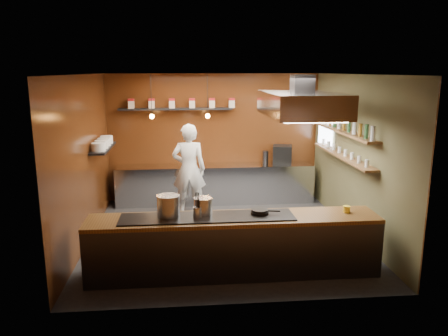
{
  "coord_description": "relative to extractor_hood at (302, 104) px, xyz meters",
  "views": [
    {
      "loc": [
        -0.73,
        -7.79,
        3.07
      ],
      "look_at": [
        0.04,
        0.4,
        1.23
      ],
      "focal_mm": 35.0,
      "sensor_mm": 36.0,
      "label": 1
    }
  ],
  "objects": [
    {
      "name": "pass_counter",
      "position": [
        -1.3,
        -1.2,
        -2.04
      ],
      "size": [
        4.4,
        0.72,
        0.94
      ],
      "color": "#38383D",
      "rests_on": "floor"
    },
    {
      "name": "left_wall",
      "position": [
        -3.8,
        0.4,
        -1.01
      ],
      "size": [
        0.0,
        5.0,
        5.0
      ],
      "primitive_type": "plane",
      "rotation": [
        1.57,
        0.0,
        1.57
      ],
      "color": "#361609",
      "rests_on": "ground"
    },
    {
      "name": "frying_pan",
      "position": [
        -0.9,
        -1.15,
        -1.53
      ],
      "size": [
        0.44,
        0.28,
        0.07
      ],
      "color": "black",
      "rests_on": "pass_counter"
    },
    {
      "name": "stockpot_small",
      "position": [
        -1.76,
        -1.11,
        -1.43
      ],
      "size": [
        0.31,
        0.31,
        0.26
      ],
      "primitive_type": "cylinder",
      "rotation": [
        0.0,
        0.0,
        -0.09
      ],
      "color": "silver",
      "rests_on": "pass_counter"
    },
    {
      "name": "storage_tins",
      "position": [
        -2.05,
        2.76,
        -0.17
      ],
      "size": [
        2.43,
        0.13,
        0.22
      ],
      "color": "beige",
      "rests_on": "tin_shelf"
    },
    {
      "name": "espresso_machine",
      "position": [
        0.3,
        2.6,
        -1.39
      ],
      "size": [
        0.52,
        0.5,
        0.43
      ],
      "primitive_type": "cube",
      "rotation": [
        0.0,
        0.0,
        -0.23
      ],
      "color": "black",
      "rests_on": "prep_counter"
    },
    {
      "name": "chef",
      "position": [
        -1.93,
        1.8,
        -1.52
      ],
      "size": [
        0.74,
        0.51,
        1.97
      ],
      "primitive_type": "imported",
      "rotation": [
        0.0,
        0.0,
        3.09
      ],
      "color": "silver",
      "rests_on": "floor"
    },
    {
      "name": "prep_counter",
      "position": [
        -1.3,
        2.57,
        -2.06
      ],
      "size": [
        4.6,
        0.65,
        0.9
      ],
      "primitive_type": "cube",
      "color": "silver",
      "rests_on": "floor"
    },
    {
      "name": "plate_shelf",
      "position": [
        -3.64,
        1.4,
        -0.96
      ],
      "size": [
        0.3,
        1.4,
        0.04
      ],
      "primitive_type": "cube",
      "color": "black",
      "rests_on": "left_wall"
    },
    {
      "name": "extractor_hood",
      "position": [
        0.0,
        0.0,
        0.0
      ],
      "size": [
        1.2,
        2.0,
        0.72
      ],
      "color": "#38383D",
      "rests_on": "ceiling"
    },
    {
      "name": "right_wall",
      "position": [
        1.2,
        0.4,
        -1.01
      ],
      "size": [
        0.0,
        5.0,
        5.0
      ],
      "primitive_type": "plane",
      "rotation": [
        1.57,
        0.0,
        -1.57
      ],
      "color": "#484628",
      "rests_on": "ground"
    },
    {
      "name": "window_pane",
      "position": [
        1.15,
        2.1,
        -0.61
      ],
      "size": [
        0.0,
        1.0,
        1.0
      ],
      "primitive_type": "plane",
      "rotation": [
        1.57,
        0.0,
        -1.57
      ],
      "color": "white",
      "rests_on": "right_wall"
    },
    {
      "name": "pendant_right",
      "position": [
        -1.5,
        2.1,
        -0.35
      ],
      "size": [
        0.1,
        0.1,
        0.95
      ],
      "color": "black",
      "rests_on": "ceiling"
    },
    {
      "name": "utensil_crock",
      "position": [
        -1.85,
        -1.24,
        -1.48
      ],
      "size": [
        0.15,
        0.15,
        0.16
      ],
      "primitive_type": "cylinder",
      "rotation": [
        0.0,
        0.0,
        0.23
      ],
      "color": "silver",
      "rests_on": "pass_counter"
    },
    {
      "name": "floor",
      "position": [
        -1.3,
        0.4,
        -2.51
      ],
      "size": [
        5.0,
        5.0,
        0.0
      ],
      "primitive_type": "plane",
      "color": "black",
      "rests_on": "ground"
    },
    {
      "name": "pendant_left",
      "position": [
        -2.7,
        2.1,
        -0.35
      ],
      "size": [
        0.1,
        0.1,
        0.95
      ],
      "color": "black",
      "rests_on": "ceiling"
    },
    {
      "name": "butter_jar",
      "position": [
        0.46,
        -1.15,
        -1.53
      ],
      "size": [
        0.15,
        0.15,
        0.1
      ],
      "primitive_type": "cylinder",
      "rotation": [
        0.0,
        0.0,
        0.38
      ],
      "color": "yellow",
      "rests_on": "pass_counter"
    },
    {
      "name": "tin_shelf",
      "position": [
        -2.2,
        2.76,
        -0.31
      ],
      "size": [
        2.6,
        0.26,
        0.04
      ],
      "primitive_type": "cube",
      "color": "black",
      "rests_on": "back_wall"
    },
    {
      "name": "stockpot_large",
      "position": [
        -2.27,
        -1.15,
        -1.4
      ],
      "size": [
        0.39,
        0.39,
        0.33
      ],
      "primitive_type": "cylinder",
      "rotation": [
        0.0,
        0.0,
        0.16
      ],
      "color": "#B7BABE",
      "rests_on": "pass_counter"
    },
    {
      "name": "back_wall",
      "position": [
        -1.3,
        2.9,
        -1.01
      ],
      "size": [
        5.0,
        0.0,
        5.0
      ],
      "primitive_type": "plane",
      "rotation": [
        1.57,
        0.0,
        0.0
      ],
      "color": "#361609",
      "rests_on": "ground"
    },
    {
      "name": "bottles",
      "position": [
        1.04,
        0.7,
        -0.45
      ],
      "size": [
        0.06,
        2.66,
        0.24
      ],
      "color": "silver",
      "rests_on": "bottle_shelf_upper"
    },
    {
      "name": "bottle_shelf_upper",
      "position": [
        1.04,
        0.7,
        -0.59
      ],
      "size": [
        0.26,
        2.8,
        0.04
      ],
      "primitive_type": "cube",
      "color": "brown",
      "rests_on": "right_wall"
    },
    {
      "name": "plate_stacks",
      "position": [
        -3.64,
        1.4,
        -0.86
      ],
      "size": [
        0.26,
        1.16,
        0.16
      ],
      "color": "silver",
      "rests_on": "plate_shelf"
    },
    {
      "name": "ceiling",
      "position": [
        -1.3,
        0.4,
        0.49
      ],
      "size": [
        5.0,
        5.0,
        0.0
      ],
      "primitive_type": "plane",
      "rotation": [
        3.14,
        0.0,
        0.0
      ],
      "color": "silver",
      "rests_on": "back_wall"
    },
    {
      "name": "wine_glasses",
      "position": [
        1.04,
        0.7,
        -0.97
      ],
      "size": [
        0.07,
        2.37,
        0.13
      ],
      "color": "silver",
      "rests_on": "bottle_shelf_lower"
    },
    {
      "name": "bottle_shelf_lower",
      "position": [
        1.04,
        0.7,
        -1.06
      ],
      "size": [
        0.26,
        2.8,
        0.04
      ],
      "primitive_type": "cube",
      "color": "brown",
      "rests_on": "right_wall"
    }
  ]
}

